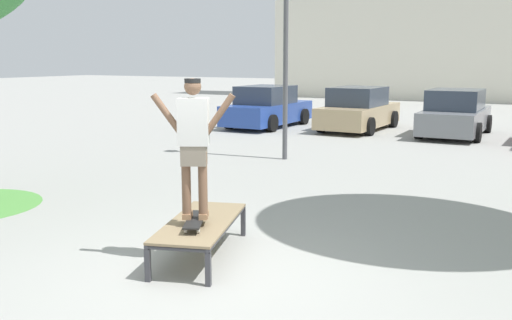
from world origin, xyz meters
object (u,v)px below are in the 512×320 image
at_px(skate_box, 201,224).
at_px(car_blue, 267,108).
at_px(skater, 194,139).
at_px(car_tan, 358,110).
at_px(light_post, 286,1).
at_px(skateboard, 195,220).
at_px(car_grey, 455,114).

relative_size(skate_box, car_blue, 0.48).
relative_size(skater, car_tan, 0.40).
distance_m(skate_box, light_post, 7.95).
relative_size(skateboard, light_post, 0.14).
bearing_deg(skate_box, car_blue, 113.10).
height_order(car_tan, light_post, light_post).
relative_size(skate_box, skater, 1.20).
relative_size(car_blue, car_tan, 0.99).
bearing_deg(skate_box, skater, -73.17).
bearing_deg(skater, car_blue, 113.00).
bearing_deg(car_blue, skate_box, -66.90).
xyz_separation_m(skate_box, skateboard, (0.07, -0.22, 0.12)).
bearing_deg(skater, skate_box, 106.83).
bearing_deg(light_post, skate_box, -73.68).
bearing_deg(skater, skateboard, -63.98).
distance_m(skateboard, car_grey, 13.67).
bearing_deg(car_tan, car_blue, -168.57).
xyz_separation_m(skate_box, skater, (0.07, -0.22, 1.12)).
xyz_separation_m(skate_box, car_blue, (-5.46, 12.81, 0.28)).
distance_m(car_tan, light_post, 7.28).
relative_size(skateboard, skater, 0.48).
height_order(car_blue, car_grey, same).
height_order(skater, car_tan, skater).
height_order(skateboard, car_blue, car_blue).
relative_size(skater, light_post, 0.29).
xyz_separation_m(skate_box, car_grey, (1.02, 13.42, 0.28)).
distance_m(skater, car_grey, 13.69).
relative_size(car_tan, light_post, 0.73).
xyz_separation_m(skater, car_blue, (-5.53, 13.02, -0.84)).
relative_size(skate_box, light_post, 0.35).
xyz_separation_m(car_tan, light_post, (0.20, -6.57, 3.13)).
bearing_deg(skate_box, light_post, 106.32).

